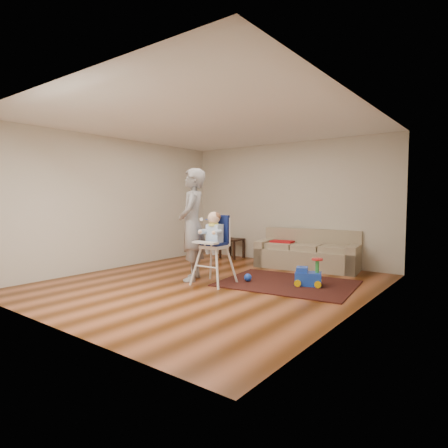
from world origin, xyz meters
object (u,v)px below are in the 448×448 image
Objects in this scene: sofa at (307,249)px; toy_ball at (248,277)px; side_table at (232,248)px; high_chair at (214,249)px; adult at (192,225)px; ride_on_toy at (308,272)px.

sofa is 16.02× the size of toy_ball.
side_table is 0.38× the size of high_chair.
toy_ball is at bearing 83.33° from adult.
high_chair is at bearing -169.99° from ride_on_toy.
high_chair is at bearing -60.24° from side_table.
adult reaches higher than toy_ball.
sofa is at bearing 70.65° from high_chair.
high_chair reaches higher than sofa.
side_table is (-2.04, 0.15, -0.16)m from sofa.
sofa is 4.56× the size of side_table.
side_table is at bearing 131.99° from toy_ball.
adult reaches higher than high_chair.
adult is at bearing -177.96° from ride_on_toy.
side_table is at bearing 167.86° from sofa.
adult is at bearing -125.04° from sofa.
sofa is 2.61m from adult.
toy_ball is 0.79m from high_chair.
ride_on_toy is 0.37× the size of high_chair.
high_chair is (-1.35, -0.82, 0.35)m from ride_on_toy.
side_table is 2.65m from toy_ball.
high_chair reaches higher than side_table.
sofa reaches higher than side_table.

